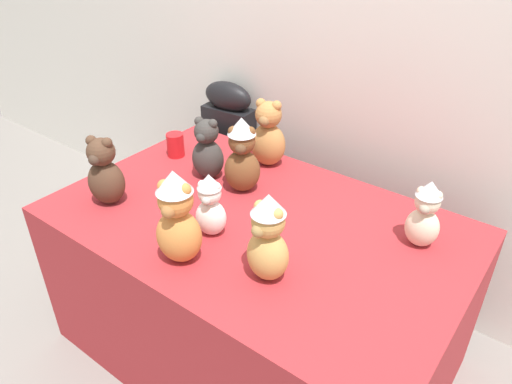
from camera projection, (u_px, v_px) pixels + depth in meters
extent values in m
cube|color=silver|center=(363.00, 23.00, 2.01)|extent=(7.00, 0.08, 2.60)
cube|color=maroon|center=(256.00, 289.00, 2.01)|extent=(1.56, 0.99, 0.71)
cube|color=black|center=(230.00, 174.00, 2.74)|extent=(0.29, 0.14, 0.80)
ellipsoid|color=black|center=(228.00, 96.00, 2.50)|extent=(0.29, 0.14, 0.15)
ellipsoid|color=#4C3323|center=(107.00, 182.00, 1.87)|extent=(0.18, 0.17, 0.18)
sphere|color=#4C3323|center=(101.00, 152.00, 1.80)|extent=(0.11, 0.11, 0.11)
sphere|color=#4C3323|center=(91.00, 141.00, 1.79)|extent=(0.04, 0.04, 0.04)
sphere|color=#4C3323|center=(107.00, 143.00, 1.77)|extent=(0.04, 0.04, 0.04)
sphere|color=#412E23|center=(94.00, 160.00, 1.77)|extent=(0.05, 0.05, 0.05)
ellipsoid|color=#383533|center=(208.00, 159.00, 2.05)|extent=(0.16, 0.15, 0.17)
sphere|color=#383533|center=(206.00, 131.00, 1.98)|extent=(0.10, 0.10, 0.10)
sphere|color=#383533|center=(199.00, 121.00, 1.97)|extent=(0.04, 0.04, 0.04)
sphere|color=#383533|center=(213.00, 124.00, 1.95)|extent=(0.04, 0.04, 0.04)
sphere|color=#32302E|center=(201.00, 138.00, 1.95)|extent=(0.04, 0.04, 0.04)
ellipsoid|color=#B27A42|center=(268.00, 145.00, 2.14)|extent=(0.19, 0.17, 0.19)
sphere|color=#B27A42|center=(269.00, 114.00, 2.06)|extent=(0.12, 0.12, 0.12)
sphere|color=#B27A42|center=(261.00, 103.00, 2.05)|extent=(0.04, 0.04, 0.04)
sphere|color=#B27A42|center=(277.00, 106.00, 2.02)|extent=(0.04, 0.04, 0.04)
sphere|color=olive|center=(264.00, 121.00, 2.03)|extent=(0.05, 0.05, 0.05)
ellipsoid|color=#D17F3D|center=(179.00, 236.00, 1.57)|extent=(0.19, 0.17, 0.19)
sphere|color=#D17F3D|center=(175.00, 200.00, 1.50)|extent=(0.11, 0.11, 0.11)
sphere|color=#D17F3D|center=(164.00, 186.00, 1.48)|extent=(0.04, 0.04, 0.04)
sphere|color=#D17F3D|center=(185.00, 190.00, 1.46)|extent=(0.04, 0.04, 0.04)
sphere|color=#A06536|center=(169.00, 211.00, 1.46)|extent=(0.05, 0.05, 0.05)
cone|color=silver|center=(173.00, 181.00, 1.46)|extent=(0.12, 0.12, 0.07)
ellipsoid|color=beige|center=(422.00, 227.00, 1.65)|extent=(0.13, 0.11, 0.14)
sphere|color=beige|center=(428.00, 202.00, 1.59)|extent=(0.09, 0.09, 0.09)
sphere|color=beige|center=(421.00, 191.00, 1.59)|extent=(0.03, 0.03, 0.03)
sphere|color=beige|center=(438.00, 195.00, 1.56)|extent=(0.03, 0.03, 0.03)
sphere|color=#ABA08A|center=(424.00, 209.00, 1.57)|extent=(0.04, 0.04, 0.04)
cone|color=silver|center=(431.00, 189.00, 1.57)|extent=(0.09, 0.09, 0.06)
ellipsoid|color=brown|center=(242.00, 171.00, 1.95)|extent=(0.19, 0.18, 0.18)
sphere|color=brown|center=(242.00, 141.00, 1.88)|extent=(0.11, 0.11, 0.11)
sphere|color=brown|center=(233.00, 131.00, 1.86)|extent=(0.04, 0.04, 0.04)
sphere|color=brown|center=(250.00, 132.00, 1.85)|extent=(0.04, 0.04, 0.04)
sphere|color=brown|center=(241.00, 149.00, 1.85)|extent=(0.04, 0.04, 0.04)
cone|color=silver|center=(242.00, 126.00, 1.84)|extent=(0.11, 0.11, 0.07)
ellipsoid|color=white|center=(211.00, 217.00, 1.71)|extent=(0.14, 0.13, 0.14)
sphere|color=white|center=(210.00, 193.00, 1.65)|extent=(0.08, 0.08, 0.08)
sphere|color=white|center=(202.00, 185.00, 1.64)|extent=(0.03, 0.03, 0.03)
sphere|color=white|center=(216.00, 186.00, 1.63)|extent=(0.03, 0.03, 0.03)
sphere|color=#B4B3AF|center=(206.00, 201.00, 1.63)|extent=(0.03, 0.03, 0.03)
cone|color=silver|center=(209.00, 181.00, 1.63)|extent=(0.09, 0.09, 0.05)
ellipsoid|color=tan|center=(268.00, 255.00, 1.50)|extent=(0.15, 0.13, 0.17)
sphere|color=tan|center=(268.00, 221.00, 1.43)|extent=(0.10, 0.10, 0.10)
sphere|color=tan|center=(260.00, 206.00, 1.43)|extent=(0.04, 0.04, 0.04)
sphere|color=tan|center=(277.00, 214.00, 1.39)|extent=(0.04, 0.04, 0.04)
sphere|color=olive|center=(258.00, 231.00, 1.41)|extent=(0.04, 0.04, 0.04)
cone|color=silver|center=(269.00, 204.00, 1.40)|extent=(0.11, 0.11, 0.07)
cylinder|color=red|center=(175.00, 145.00, 2.23)|extent=(0.08, 0.08, 0.11)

